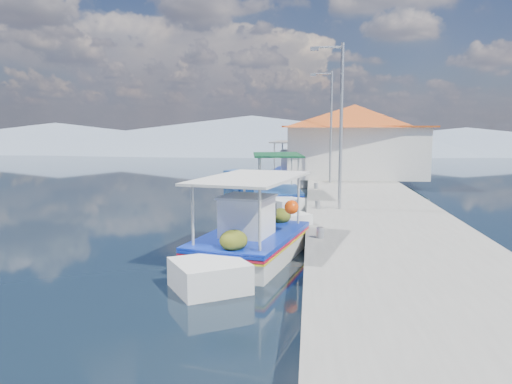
# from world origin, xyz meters

# --- Properties ---
(ground) EXTENTS (160.00, 160.00, 0.00)m
(ground) POSITION_xyz_m (0.00, 0.00, 0.00)
(ground) COLOR black
(ground) RESTS_ON ground
(quay) EXTENTS (5.00, 44.00, 0.50)m
(quay) POSITION_xyz_m (5.90, 6.00, 0.25)
(quay) COLOR gray
(quay) RESTS_ON ground
(bollards) EXTENTS (0.20, 17.20, 0.30)m
(bollards) POSITION_xyz_m (3.80, 5.25, 0.65)
(bollards) COLOR #A5A8AD
(bollards) RESTS_ON quay
(main_caique) EXTENTS (3.27, 7.30, 2.47)m
(main_caique) POSITION_xyz_m (1.95, -3.52, 0.48)
(main_caique) COLOR white
(main_caique) RESTS_ON ground
(caique_green_canopy) EXTENTS (2.59, 6.84, 2.58)m
(caique_green_canopy) POSITION_xyz_m (2.05, 5.90, 0.38)
(caique_green_canopy) COLOR white
(caique_green_canopy) RESTS_ON ground
(caique_blue_hull) EXTENTS (3.31, 5.84, 1.12)m
(caique_blue_hull) POSITION_xyz_m (-0.10, 12.02, 0.30)
(caique_blue_hull) COLOR navy
(caique_blue_hull) RESTS_ON ground
(caique_far) EXTENTS (2.81, 8.32, 2.92)m
(caique_far) POSITION_xyz_m (2.42, 15.50, 0.54)
(caique_far) COLOR white
(caique_far) RESTS_ON ground
(harbor_building) EXTENTS (10.49, 10.49, 4.40)m
(harbor_building) POSITION_xyz_m (6.20, 15.00, 2.78)
(harbor_building) COLOR white
(harbor_building) RESTS_ON quay
(lamp_post_near) EXTENTS (1.21, 0.14, 6.00)m
(lamp_post_near) POSITION_xyz_m (4.51, 2.00, 3.85)
(lamp_post_near) COLOR #A5A8AD
(lamp_post_near) RESTS_ON quay
(lamp_post_far) EXTENTS (1.21, 0.14, 6.00)m
(lamp_post_far) POSITION_xyz_m (4.51, 11.00, 3.85)
(lamp_post_far) COLOR #A5A8AD
(lamp_post_far) RESTS_ON quay
(mountain_ridge) EXTENTS (171.40, 96.00, 5.50)m
(mountain_ridge) POSITION_xyz_m (6.54, 56.00, 2.04)
(mountain_ridge) COLOR slate
(mountain_ridge) RESTS_ON ground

